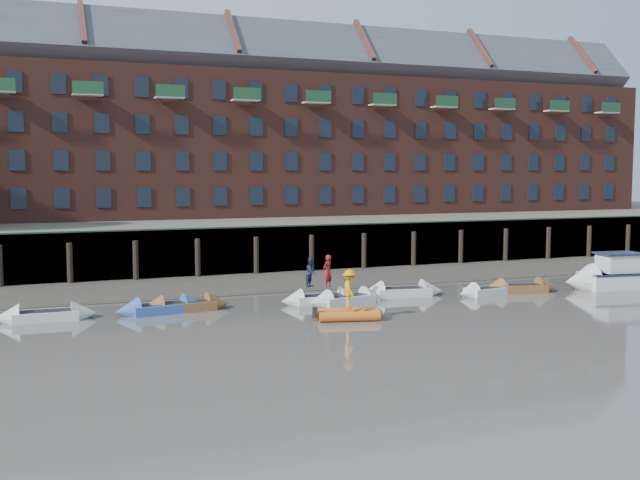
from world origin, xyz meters
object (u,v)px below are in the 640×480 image
rowboat_6 (488,291)px  rowboat_7 (520,288)px  rowboat_5 (402,292)px  person_rower_a (327,271)px  rowboat_2 (185,306)px  person_rower_b (311,272)px  rowboat_4 (346,299)px  rowboat_3 (321,299)px  rowboat_0 (46,316)px  rib_tender (351,314)px  motor_launch (609,277)px  person_rib_crew (350,289)px  rowboat_1 (161,308)px

rowboat_6 → rowboat_7: (2.23, 0.02, 0.02)m
rowboat_5 → person_rower_a: (-4.76, -0.58, 1.49)m
rowboat_2 → person_rower_b: bearing=-5.1°
rowboat_4 → rowboat_5: bearing=6.3°
rowboat_2 → rowboat_3: size_ratio=1.05×
rowboat_2 → rowboat_7: 19.35m
rowboat_3 → rowboat_6: size_ratio=1.05×
rowboat_4 → rowboat_0: bearing=166.8°
rib_tender → motor_launch: (18.22, 3.11, 0.46)m
person_rower_b → person_rib_crew: size_ratio=0.84×
rowboat_0 → rowboat_3: rowboat_0 is taller
rowboat_0 → rowboat_2: (6.62, 0.12, 0.00)m
rowboat_0 → rib_tender: 14.42m
motor_launch → person_rower_b: (-18.43, 1.69, 0.96)m
rowboat_5 → rib_tender: rowboat_5 is taller
rowboat_6 → person_rower_b: (-10.34, 1.05, 1.45)m
rowboat_5 → rowboat_6: rowboat_5 is taller
rowboat_5 → person_rower_a: bearing=-165.6°
rowboat_0 → rowboat_6: bearing=-2.1°
rowboat_4 → rowboat_7: rowboat_7 is taller
person_rower_a → rowboat_6: bearing=139.8°
person_rib_crew → rowboat_5: bearing=-34.3°
rowboat_5 → person_rower_b: (-5.54, -0.21, 1.41)m
rowboat_3 → motor_launch: (17.99, -1.40, 0.47)m
person_rower_b → person_rib_crew: bearing=-131.3°
rowboat_7 → person_rower_a: (-11.80, 0.66, 1.50)m
motor_launch → person_rower_a: person_rower_a is taller
rowboat_3 → person_rower_b: person_rower_b is taller
rowboat_0 → person_rower_b: person_rower_b is taller
rowboat_5 → person_rower_a: size_ratio=2.85×
rowboat_1 → rowboat_5: 13.48m
rib_tender → person_rower_a: (0.56, 4.44, 1.50)m
rowboat_4 → person_rower_a: (-0.88, 0.52, 1.50)m
rowboat_2 → rib_tender: rowboat_2 is taller
rib_tender → person_rower_b: (-0.22, 4.80, 1.42)m
rowboat_5 → rowboat_4: bearing=-156.7°
rowboat_0 → person_rower_a: bearing=-1.1°
rowboat_5 → person_rower_b: person_rower_b is taller
rowboat_1 → motor_launch: motor_launch is taller
rowboat_3 → rowboat_7: 12.15m
rowboat_3 → rowboat_5: size_ratio=0.90×
rowboat_0 → person_rib_crew: bearing=-19.2°
rowboat_7 → rib_tender: (-12.36, -3.78, 0.00)m
rowboat_0 → rowboat_4: bearing=-3.0°
rowboat_1 → rowboat_4: (9.60, -0.94, -0.00)m
rowboat_0 → rowboat_1: rowboat_0 is taller
person_rower_a → person_rower_b: bearing=-61.5°
rowboat_6 → rib_tender: rowboat_6 is taller
rowboat_4 → rowboat_7: 10.92m
rowboat_2 → person_rib_crew: (6.90, -5.00, 1.22)m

